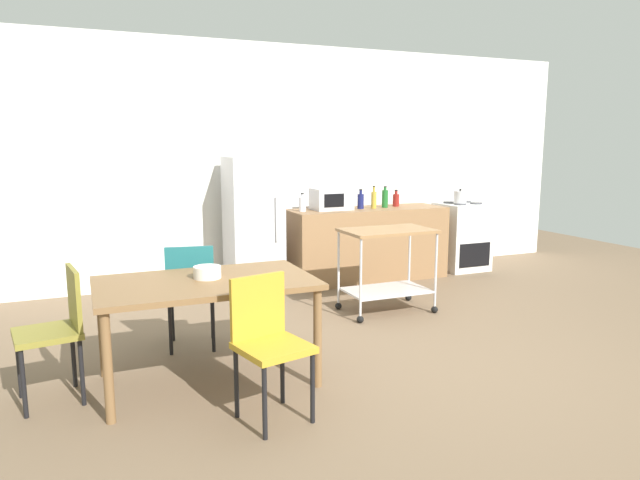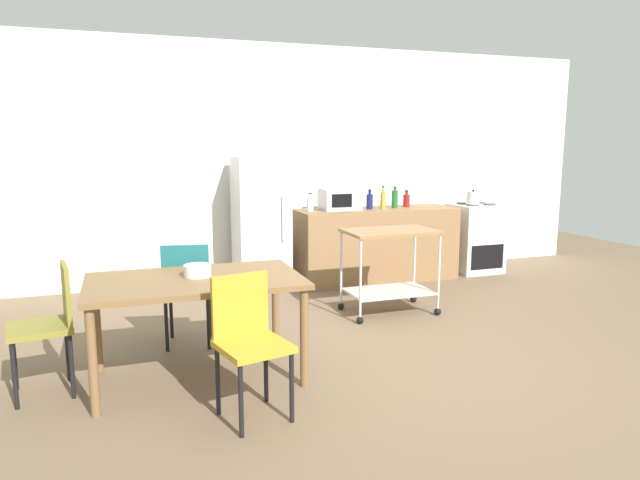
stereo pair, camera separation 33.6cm
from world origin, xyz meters
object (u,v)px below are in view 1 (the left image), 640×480
bottle_wine (374,199)px  bottle_sesame_oil (396,200)px  stove_oven (461,236)px  kettle (460,197)px  chair_mustard (268,337)px  bottle_hot_sauce (302,204)px  chair_olive (57,325)px  microwave (331,199)px  refrigerator (253,223)px  kitchen_cart (387,256)px  bottle_vinegar (385,198)px  fruit_bowl (207,272)px  chair_teal (191,289)px  bottle_soda (361,201)px  dining_table (206,291)px

bottle_wine → bottle_sesame_oil: (0.38, 0.10, -0.03)m
stove_oven → kettle: bearing=-140.3°
chair_mustard → bottle_hot_sauce: bottle_hot_sauce is taller
chair_olive → microwave: (3.01, 2.32, 0.51)m
refrigerator → kitchen_cart: 1.75m
refrigerator → bottle_vinegar: bearing=-3.4°
chair_olive → bottle_hot_sauce: bottle_hot_sauce is taller
chair_olive → kettle: 5.32m
kitchen_cart → fruit_bowl: kitchen_cart is taller
chair_teal → fruit_bowl: bearing=101.9°
bottle_hot_sauce → bottle_soda: 0.77m
stove_oven → kettle: 0.57m
kettle → chair_olive: bearing=-155.5°
stove_oven → chair_mustard: bearing=-140.6°
stove_oven → bottle_vinegar: bottle_vinegar is taller
microwave → bottle_soda: microwave is taller
bottle_hot_sauce → stove_oven: bearing=0.3°
stove_oven → fruit_bowl: 4.60m
bottle_hot_sauce → microwave: (0.39, 0.04, 0.04)m
chair_mustard → refrigerator: size_ratio=0.57×
stove_oven → chair_olive: bearing=-155.1°
chair_olive → microwave: size_ratio=1.93×
chair_mustard → fruit_bowl: bearing=92.3°
bottle_vinegar → kettle: 1.09m
dining_table → stove_oven: (3.97, 2.39, -0.22)m
kettle → bottle_sesame_oil: bearing=171.1°
stove_oven → bottle_hot_sauce: bottle_hot_sauce is taller
microwave → bottle_vinegar: (0.72, -0.04, -0.01)m
stove_oven → bottle_soda: bottle_soda is taller
chair_teal → bottle_vinegar: (2.75, 1.66, 0.50)m
chair_olive → chair_mustard: 1.43m
bottle_vinegar → bottle_sesame_oil: (0.20, 0.06, -0.03)m
kitchen_cart → bottle_wine: bearing=67.5°
chair_teal → bottle_vinegar: bottle_vinegar is taller
dining_table → bottle_sesame_oil: size_ratio=7.07×
stove_oven → bottle_sesame_oil: 1.14m
stove_oven → bottle_vinegar: size_ratio=3.44×
refrigerator → microwave: size_ratio=3.37×
bottle_hot_sauce → bottle_soda: size_ratio=0.90×
kitchen_cart → bottle_sesame_oil: size_ratio=4.29×
bottle_hot_sauce → bottle_sesame_oil: 1.31m
chair_olive → chair_mustard: (1.20, -0.77, 0.00)m
dining_table → bottle_hot_sauce: bottle_hot_sauce is taller
chair_teal → kettle: kettle is taller
chair_olive → kettle: kettle is taller
chair_mustard → bottle_vinegar: (2.53, 3.05, 0.50)m
fruit_bowl → kettle: 4.44m
bottle_soda → dining_table: bearing=-135.7°
chair_olive → bottle_sesame_oil: bottle_sesame_oil is taller
bottle_wine → chair_mustard: bearing=-128.0°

